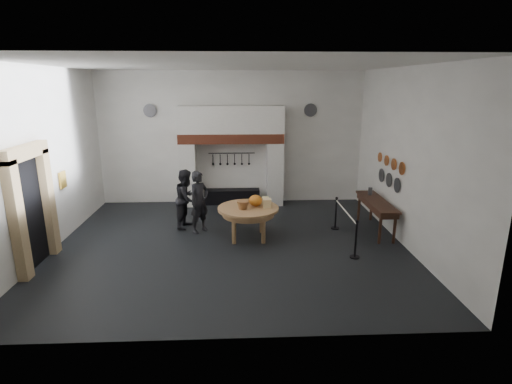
{
  "coord_description": "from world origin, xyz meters",
  "views": [
    {
      "loc": [
        0.22,
        -9.74,
        4.08
      ],
      "look_at": [
        0.68,
        0.25,
        1.35
      ],
      "focal_mm": 28.0,
      "sensor_mm": 36.0,
      "label": 1
    }
  ],
  "objects_px": {
    "visitor_near": "(199,202)",
    "barrier_post_far": "(336,214)",
    "work_table": "(248,208)",
    "visitor_far": "(187,199)",
    "side_table": "(377,202)",
    "barrier_post_near": "(356,240)",
    "iron_range": "(232,196)"
  },
  "relations": [
    {
      "from": "visitor_near",
      "to": "barrier_post_far",
      "type": "distance_m",
      "value": 3.92
    },
    {
      "from": "barrier_post_near",
      "to": "iron_range",
      "type": "bearing_deg",
      "value": 122.85
    },
    {
      "from": "visitor_far",
      "to": "work_table",
      "type": "bearing_deg",
      "value": -103.15
    },
    {
      "from": "work_table",
      "to": "side_table",
      "type": "relative_size",
      "value": 0.74
    },
    {
      "from": "visitor_far",
      "to": "barrier_post_near",
      "type": "distance_m",
      "value": 4.92
    },
    {
      "from": "work_table",
      "to": "barrier_post_far",
      "type": "height_order",
      "value": "barrier_post_far"
    },
    {
      "from": "side_table",
      "to": "barrier_post_far",
      "type": "xyz_separation_m",
      "value": [
        -1.08,
        0.22,
        -0.42
      ]
    },
    {
      "from": "iron_range",
      "to": "barrier_post_far",
      "type": "relative_size",
      "value": 2.11
    },
    {
      "from": "work_table",
      "to": "barrier_post_near",
      "type": "bearing_deg",
      "value": -28.9
    },
    {
      "from": "work_table",
      "to": "barrier_post_far",
      "type": "xyz_separation_m",
      "value": [
        2.54,
        0.6,
        -0.39
      ]
    },
    {
      "from": "iron_range",
      "to": "side_table",
      "type": "distance_m",
      "value": 5.06
    },
    {
      "from": "visitor_far",
      "to": "barrier_post_near",
      "type": "bearing_deg",
      "value": -103.37
    },
    {
      "from": "visitor_near",
      "to": "barrier_post_near",
      "type": "height_order",
      "value": "visitor_near"
    },
    {
      "from": "work_table",
      "to": "visitor_far",
      "type": "bearing_deg",
      "value": 151.47
    },
    {
      "from": "barrier_post_near",
      "to": "barrier_post_far",
      "type": "bearing_deg",
      "value": 90.0
    },
    {
      "from": "iron_range",
      "to": "side_table",
      "type": "height_order",
      "value": "side_table"
    },
    {
      "from": "work_table",
      "to": "side_table",
      "type": "xyz_separation_m",
      "value": [
        3.62,
        0.38,
        0.03
      ]
    },
    {
      "from": "barrier_post_far",
      "to": "visitor_far",
      "type": "bearing_deg",
      "value": 175.25
    },
    {
      "from": "work_table",
      "to": "barrier_post_near",
      "type": "relative_size",
      "value": 1.82
    },
    {
      "from": "work_table",
      "to": "visitor_far",
      "type": "distance_m",
      "value": 2.0
    },
    {
      "from": "work_table",
      "to": "visitor_near",
      "type": "relative_size",
      "value": 0.93
    },
    {
      "from": "visitor_near",
      "to": "visitor_far",
      "type": "relative_size",
      "value": 1.02
    },
    {
      "from": "work_table",
      "to": "visitor_far",
      "type": "height_order",
      "value": "visitor_far"
    },
    {
      "from": "barrier_post_near",
      "to": "barrier_post_far",
      "type": "xyz_separation_m",
      "value": [
        0.0,
        2.0,
        0.0
      ]
    },
    {
      "from": "visitor_far",
      "to": "barrier_post_near",
      "type": "relative_size",
      "value": 1.91
    },
    {
      "from": "barrier_post_far",
      "to": "barrier_post_near",
      "type": "bearing_deg",
      "value": -90.0
    },
    {
      "from": "visitor_far",
      "to": "barrier_post_far",
      "type": "xyz_separation_m",
      "value": [
        4.3,
        -0.36,
        -0.41
      ]
    },
    {
      "from": "iron_range",
      "to": "visitor_far",
      "type": "height_order",
      "value": "visitor_far"
    },
    {
      "from": "side_table",
      "to": "barrier_post_far",
      "type": "distance_m",
      "value": 1.18
    },
    {
      "from": "visitor_near",
      "to": "side_table",
      "type": "distance_m",
      "value": 4.98
    },
    {
      "from": "iron_range",
      "to": "visitor_near",
      "type": "xyz_separation_m",
      "value": [
        -0.88,
        -2.72,
        0.63
      ]
    },
    {
      "from": "visitor_near",
      "to": "visitor_far",
      "type": "bearing_deg",
      "value": 88.17
    }
  ]
}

